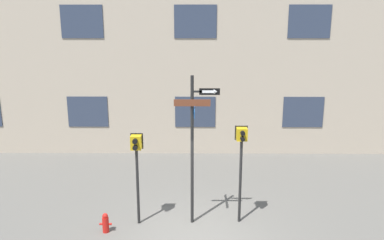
{
  "coord_description": "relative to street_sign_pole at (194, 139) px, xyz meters",
  "views": [
    {
      "loc": [
        0.0,
        -9.12,
        5.48
      ],
      "look_at": [
        -0.08,
        0.87,
        3.08
      ],
      "focal_mm": 35.0,
      "sensor_mm": 36.0,
      "label": 1
    }
  ],
  "objects": [
    {
      "name": "pedestrian_signal_left",
      "position": [
        -1.61,
        -0.07,
        -0.46
      ],
      "size": [
        0.35,
        0.4,
        2.68
      ],
      "color": "black",
      "rests_on": "ground_plane"
    },
    {
      "name": "fire_hydrant",
      "position": [
        -2.46,
        -0.57,
        -2.27
      ],
      "size": [
        0.34,
        0.18,
        0.56
      ],
      "color": "red",
      "rests_on": "ground_plane"
    },
    {
      "name": "street_sign_pole",
      "position": [
        0.0,
        0.0,
        0.0
      ],
      "size": [
        1.25,
        0.98,
        4.31
      ],
      "color": "black",
      "rests_on": "ground_plane"
    },
    {
      "name": "pedestrian_signal_right",
      "position": [
        1.33,
        0.06,
        -0.33
      ],
      "size": [
        0.36,
        0.4,
        2.88
      ],
      "color": "black",
      "rests_on": "ground_plane"
    },
    {
      "name": "ground_plane",
      "position": [
        0.03,
        -0.86,
        -2.55
      ],
      "size": [
        60.0,
        60.0,
        0.0
      ],
      "primitive_type": "plane",
      "color": "#595651"
    },
    {
      "name": "building_facade",
      "position": [
        0.03,
        6.61,
        3.3
      ],
      "size": [
        24.0,
        0.63,
        11.69
      ],
      "color": "tan",
      "rests_on": "ground_plane"
    }
  ]
}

